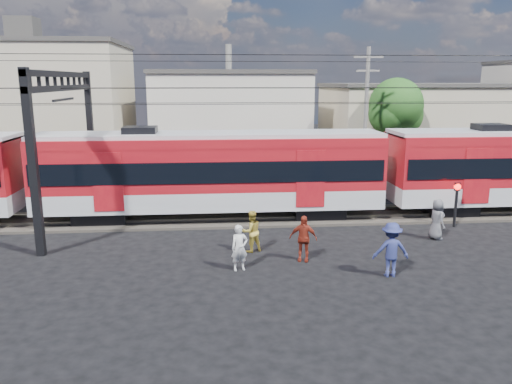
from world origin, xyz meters
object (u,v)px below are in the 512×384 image
(commuter_train, at_px, (215,170))
(pedestrian_a, at_px, (240,248))
(pedestrian_c, at_px, (391,250))
(crossing_signal, at_px, (457,196))

(commuter_train, height_order, pedestrian_a, commuter_train)
(pedestrian_c, xyz_separation_m, crossing_signal, (4.96, 5.45, 0.48))
(commuter_train, distance_m, pedestrian_a, 6.90)
(crossing_signal, bearing_deg, pedestrian_a, -156.08)
(pedestrian_a, bearing_deg, pedestrian_c, -25.22)
(crossing_signal, bearing_deg, pedestrian_c, -132.30)
(commuter_train, distance_m, crossing_signal, 11.08)
(crossing_signal, bearing_deg, commuter_train, 168.44)
(pedestrian_a, distance_m, crossing_signal, 11.00)
(pedestrian_c, bearing_deg, pedestrian_a, -8.02)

